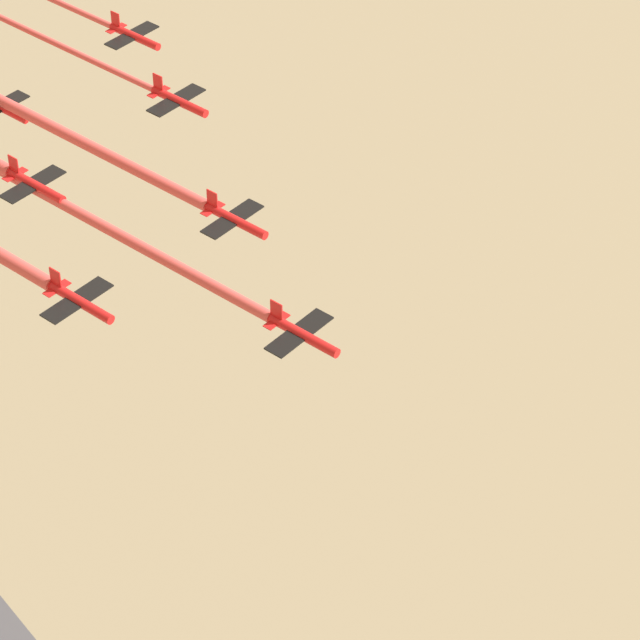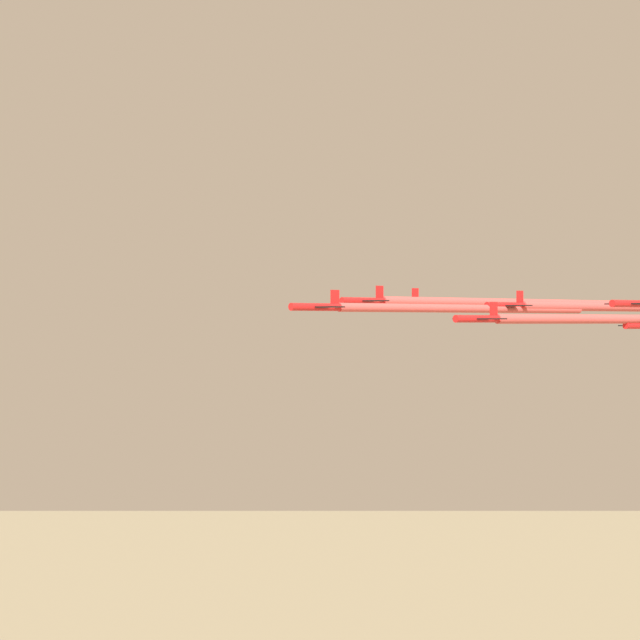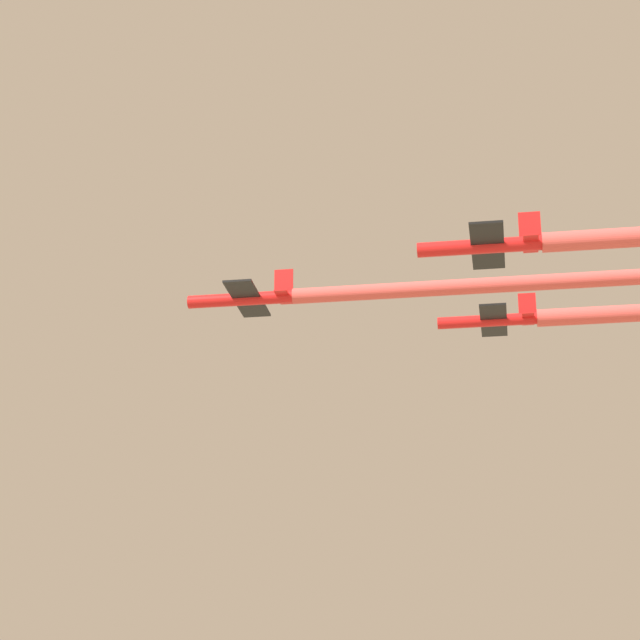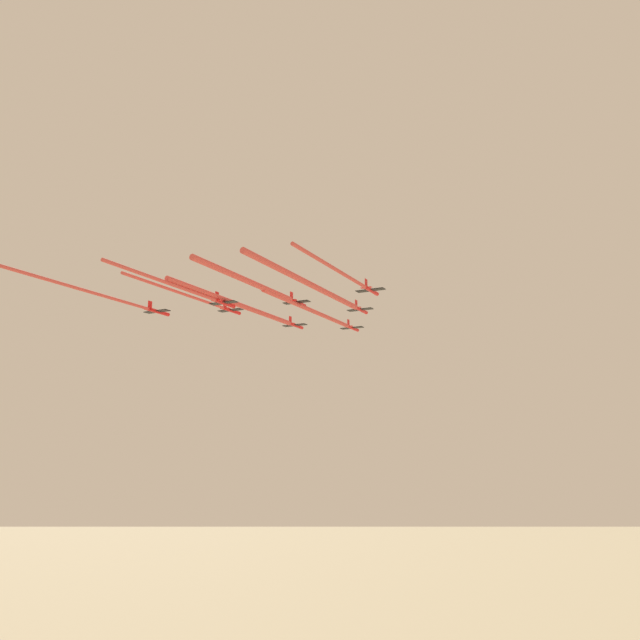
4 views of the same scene
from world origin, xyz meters
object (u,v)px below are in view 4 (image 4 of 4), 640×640
(jet_2, at_px, (360,310))
(jet_4, at_px, (297,302))
(jet_5, at_px, (371,290))
(jet_6, at_px, (158,311))
(jet_0, at_px, (352,328))
(jet_1, at_px, (295,325))
(jet_7, at_px, (224,303))
(jet_3, at_px, (231,310))

(jet_2, xyz_separation_m, jet_4, (-11.72, -16.90, -0.60))
(jet_5, height_order, jet_6, jet_5)
(jet_2, bearing_deg, jet_4, -120.47)
(jet_0, relative_size, jet_6, 1.00)
(jet_1, bearing_deg, jet_5, -29.54)
(jet_6, bearing_deg, jet_1, 59.53)
(jet_7, bearing_deg, jet_1, 90.00)
(jet_6, height_order, jet_7, jet_6)
(jet_6, distance_m, jet_7, 20.85)
(jet_0, height_order, jet_1, jet_0)
(jet_4, xyz_separation_m, jet_6, (-32.51, -15.34, -2.81))
(jet_0, xyz_separation_m, jet_5, (18.15, -36.90, 1.26))
(jet_3, bearing_deg, jet_7, -59.53)
(jet_1, height_order, jet_3, jet_3)
(jet_2, relative_size, jet_6, 1.00)
(jet_0, xyz_separation_m, jet_1, (-11.72, -16.90, -1.43))
(jet_3, distance_m, jet_4, 20.85)
(jet_0, relative_size, jet_3, 1.00)
(jet_2, distance_m, jet_4, 20.57)
(jet_3, xyz_separation_m, jet_7, (9.08, -18.45, -2.88))
(jet_5, bearing_deg, jet_7, -150.46)
(jet_3, bearing_deg, jet_5, 0.00)
(jet_0, relative_size, jet_1, 1.00)
(jet_2, height_order, jet_3, jet_2)
(jet_0, distance_m, jet_4, 35.45)
(jet_0, distance_m, jet_1, 20.61)
(jet_3, xyz_separation_m, jet_6, (-11.72, -16.90, -2.84))
(jet_1, height_order, jet_5, jet_5)
(jet_4, height_order, jet_7, jet_4)
(jet_0, height_order, jet_7, jet_0)
(jet_1, height_order, jet_6, jet_1)
(jet_2, height_order, jet_5, jet_5)
(jet_2, bearing_deg, jet_0, 120.47)
(jet_0, height_order, jet_3, jet_3)
(jet_0, distance_m, jet_5, 41.14)
(jet_4, relative_size, jet_6, 1.00)
(jet_2, relative_size, jet_5, 1.00)
(jet_2, relative_size, jet_3, 1.00)
(jet_2, xyz_separation_m, jet_7, (-23.43, -33.79, -3.45))
(jet_5, relative_size, jet_7, 1.00)
(jet_1, bearing_deg, jet_6, -120.47)
(jet_1, relative_size, jet_7, 1.00)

